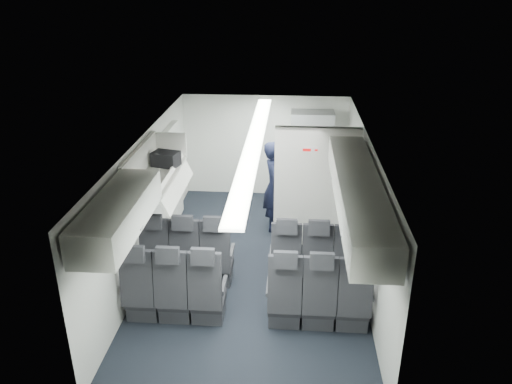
# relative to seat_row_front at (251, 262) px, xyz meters

# --- Properties ---
(cabin_shell) EXTENTS (3.41, 6.01, 2.16)m
(cabin_shell) POSITION_rel_seat_row_front_xyz_m (0.00, 0.53, 0.72)
(cabin_shell) COLOR black
(cabin_shell) RESTS_ON ground
(seat_row_front) EXTENTS (3.33, 0.56, 1.24)m
(seat_row_front) POSITION_rel_seat_row_front_xyz_m (0.00, 0.00, 0.00)
(seat_row_front) COLOR black
(seat_row_front) RESTS_ON cabin_shell
(seat_row_mid) EXTENTS (3.33, 0.56, 1.24)m
(seat_row_mid) POSITION_rel_seat_row_front_xyz_m (0.00, -0.90, 0.00)
(seat_row_mid) COLOR black
(seat_row_mid) RESTS_ON cabin_shell
(overhead_bin_left_rear) EXTENTS (0.53, 1.80, 0.40)m
(overhead_bin_left_rear) POSITION_rel_seat_row_front_xyz_m (-1.40, -1.47, 1.46)
(overhead_bin_left_rear) COLOR silver
(overhead_bin_left_rear) RESTS_ON cabin_shell
(overhead_bin_left_front_open) EXTENTS (0.64, 1.70, 0.72)m
(overhead_bin_left_front_open) POSITION_rel_seat_row_front_xyz_m (-1.44, 0.28, 1.33)
(overhead_bin_left_front_open) COLOR #9E9E93
(overhead_bin_left_front_open) RESTS_ON cabin_shell
(overhead_bin_right_rear) EXTENTS (0.53, 1.80, 0.40)m
(overhead_bin_right_rear) POSITION_rel_seat_row_front_xyz_m (1.40, -1.47, 1.46)
(overhead_bin_right_rear) COLOR silver
(overhead_bin_right_rear) RESTS_ON cabin_shell
(overhead_bin_right_front) EXTENTS (0.53, 1.70, 0.40)m
(overhead_bin_right_front) POSITION_rel_seat_row_front_xyz_m (1.40, 0.28, 1.46)
(overhead_bin_right_front) COLOR silver
(overhead_bin_right_front) RESTS_ON cabin_shell
(bulkhead_partition) EXTENTS (1.40, 0.15, 2.13)m
(bulkhead_partition) POSITION_rel_seat_row_front_xyz_m (0.98, 1.33, 0.67)
(bulkhead_partition) COLOR silver
(bulkhead_partition) RESTS_ON cabin_shell
(galley_unit) EXTENTS (0.85, 0.52, 1.90)m
(galley_unit) POSITION_rel_seat_row_front_xyz_m (0.95, 3.25, 0.55)
(galley_unit) COLOR #939399
(galley_unit) RESTS_ON cabin_shell
(boarding_door) EXTENTS (0.12, 1.27, 1.86)m
(boarding_door) POSITION_rel_seat_row_front_xyz_m (-1.64, 2.09, 0.55)
(boarding_door) COLOR silver
(boarding_door) RESTS_ON cabin_shell
(flight_attendant) EXTENTS (0.42, 0.63, 1.69)m
(flight_attendant) POSITION_rel_seat_row_front_xyz_m (0.26, 1.92, 0.44)
(flight_attendant) COLOR black
(flight_attendant) RESTS_ON ground
(carry_on_bag) EXTENTS (0.45, 0.36, 0.24)m
(carry_on_bag) POSITION_rel_seat_row_front_xyz_m (-1.36, 0.63, 1.38)
(carry_on_bag) COLOR black
(carry_on_bag) RESTS_ON overhead_bin_left_front_open
(papers) EXTENTS (0.20, 0.07, 0.14)m
(papers) POSITION_rel_seat_row_front_xyz_m (0.45, 1.87, 0.69)
(papers) COLOR white
(papers) RESTS_ON flight_attendant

